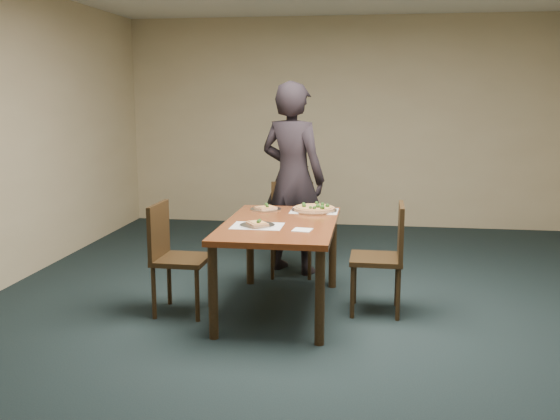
# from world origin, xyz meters

# --- Properties ---
(ground) EXTENTS (8.00, 8.00, 0.00)m
(ground) POSITION_xyz_m (0.00, 0.00, 0.00)
(ground) COLOR black
(ground) RESTS_ON ground
(room_shell) EXTENTS (8.00, 8.00, 8.00)m
(room_shell) POSITION_xyz_m (0.00, 0.00, 1.74)
(room_shell) COLOR #C8B48B
(room_shell) RESTS_ON ground
(dining_table) EXTENTS (0.90, 1.50, 0.75)m
(dining_table) POSITION_xyz_m (-0.38, 0.41, 0.66)
(dining_table) COLOR #5C2812
(dining_table) RESTS_ON ground
(chair_far) EXTENTS (0.46, 0.46, 0.91)m
(chair_far) POSITION_xyz_m (-0.43, 1.54, 0.52)
(chair_far) COLOR black
(chair_far) RESTS_ON ground
(chair_left) EXTENTS (0.43, 0.43, 0.91)m
(chair_left) POSITION_xyz_m (-1.24, 0.23, 0.52)
(chair_left) COLOR black
(chair_left) RESTS_ON ground
(chair_right) EXTENTS (0.42, 0.42, 0.91)m
(chair_right) POSITION_xyz_m (0.48, 0.48, 0.52)
(chair_right) COLOR black
(chair_right) RESTS_ON ground
(diner) EXTENTS (0.82, 0.70, 1.90)m
(diner) POSITION_xyz_m (-0.43, 1.60, 0.95)
(diner) COLOR black
(diner) RESTS_ON ground
(placemat_main) EXTENTS (0.42, 0.32, 0.00)m
(placemat_main) POSITION_xyz_m (-0.15, 0.94, 0.75)
(placemat_main) COLOR white
(placemat_main) RESTS_ON dining_table
(placemat_near) EXTENTS (0.40, 0.30, 0.00)m
(placemat_near) POSITION_xyz_m (-0.53, 0.23, 0.75)
(placemat_near) COLOR white
(placemat_near) RESTS_ON dining_table
(pizza_pan) EXTENTS (0.41, 0.41, 0.07)m
(pizza_pan) POSITION_xyz_m (-0.15, 0.94, 0.77)
(pizza_pan) COLOR silver
(pizza_pan) RESTS_ON dining_table
(slice_plate_near) EXTENTS (0.28, 0.28, 0.06)m
(slice_plate_near) POSITION_xyz_m (-0.53, 0.23, 0.76)
(slice_plate_near) COLOR silver
(slice_plate_near) RESTS_ON dining_table
(slice_plate_far) EXTENTS (0.28, 0.28, 0.06)m
(slice_plate_far) POSITION_xyz_m (-0.59, 0.94, 0.76)
(slice_plate_far) COLOR silver
(slice_plate_far) RESTS_ON dining_table
(napkin) EXTENTS (0.16, 0.16, 0.01)m
(napkin) POSITION_xyz_m (-0.16, 0.12, 0.75)
(napkin) COLOR white
(napkin) RESTS_ON dining_table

